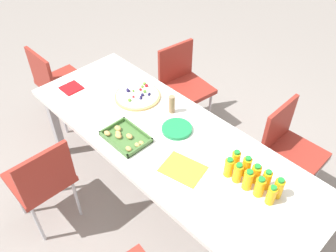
{
  "coord_description": "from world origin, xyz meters",
  "views": [
    {
      "loc": [
        -1.24,
        1.2,
        2.41
      ],
      "look_at": [
        0.07,
        -0.07,
        0.74
      ],
      "focal_mm": 37.53,
      "sensor_mm": 36.0,
      "label": 1
    }
  ],
  "objects_px": {
    "juice_bottle_6": "(260,187)",
    "juice_bottle_7": "(248,180)",
    "party_table": "(168,143)",
    "juice_bottle_2": "(256,173)",
    "juice_bottle_1": "(267,180)",
    "juice_bottle_5": "(271,195)",
    "cardboard_tube": "(172,104)",
    "paper_folder": "(183,169)",
    "chair_far_right": "(42,178)",
    "juice_bottle_3": "(246,166)",
    "juice_bottle_4": "(236,160)",
    "juice_bottle_8": "(238,173)",
    "chair_near_right": "(183,81)",
    "juice_bottle_0": "(278,188)",
    "juice_bottle_9": "(229,167)",
    "snack_tray": "(125,137)",
    "chair_near_left": "(288,146)",
    "plate_stack": "(177,129)",
    "chair_end": "(56,80)",
    "napkin_stack": "(71,88)",
    "fruit_pizza": "(138,96)"
  },
  "relations": [
    {
      "from": "juice_bottle_6",
      "to": "juice_bottle_7",
      "type": "distance_m",
      "value": 0.08
    },
    {
      "from": "party_table",
      "to": "juice_bottle_2",
      "type": "xyz_separation_m",
      "value": [
        -0.64,
        -0.12,
        0.12
      ]
    },
    {
      "from": "juice_bottle_1",
      "to": "juice_bottle_5",
      "type": "relative_size",
      "value": 1.02
    },
    {
      "from": "cardboard_tube",
      "to": "paper_folder",
      "type": "distance_m",
      "value": 0.57
    },
    {
      "from": "juice_bottle_6",
      "to": "cardboard_tube",
      "type": "distance_m",
      "value": 0.9
    },
    {
      "from": "juice_bottle_5",
      "to": "juice_bottle_7",
      "type": "bearing_deg",
      "value": 2.89
    },
    {
      "from": "chair_far_right",
      "to": "juice_bottle_6",
      "type": "bearing_deg",
      "value": -55.09
    },
    {
      "from": "juice_bottle_3",
      "to": "juice_bottle_4",
      "type": "xyz_separation_m",
      "value": [
        0.08,
        -0.0,
        -0.01
      ]
    },
    {
      "from": "juice_bottle_8",
      "to": "party_table",
      "type": "bearing_deg",
      "value": 4.17
    },
    {
      "from": "juice_bottle_4",
      "to": "cardboard_tube",
      "type": "xyz_separation_m",
      "value": [
        0.66,
        -0.09,
        0.01
      ]
    },
    {
      "from": "juice_bottle_1",
      "to": "chair_near_right",
      "type": "bearing_deg",
      "value": -26.75
    },
    {
      "from": "paper_folder",
      "to": "juice_bottle_6",
      "type": "bearing_deg",
      "value": -157.61
    },
    {
      "from": "juice_bottle_1",
      "to": "juice_bottle_7",
      "type": "distance_m",
      "value": 0.11
    },
    {
      "from": "party_table",
      "to": "juice_bottle_0",
      "type": "distance_m",
      "value": 0.81
    },
    {
      "from": "chair_far_right",
      "to": "juice_bottle_9",
      "type": "bearing_deg",
      "value": -49.94
    },
    {
      "from": "juice_bottle_8",
      "to": "juice_bottle_1",
      "type": "bearing_deg",
      "value": -152.5
    },
    {
      "from": "chair_near_right",
      "to": "chair_far_right",
      "type": "xyz_separation_m",
      "value": [
        -0.13,
        1.53,
        0.0
      ]
    },
    {
      "from": "cardboard_tube",
      "to": "juice_bottle_1",
      "type": "bearing_deg",
      "value": 174.15
    },
    {
      "from": "chair_near_right",
      "to": "snack_tray",
      "type": "relative_size",
      "value": 2.66
    },
    {
      "from": "juice_bottle_1",
      "to": "juice_bottle_3",
      "type": "relative_size",
      "value": 0.97
    },
    {
      "from": "juice_bottle_4",
      "to": "juice_bottle_9",
      "type": "height_order",
      "value": "juice_bottle_9"
    },
    {
      "from": "juice_bottle_1",
      "to": "paper_folder",
      "type": "relative_size",
      "value": 0.56
    },
    {
      "from": "chair_near_right",
      "to": "juice_bottle_9",
      "type": "distance_m",
      "value": 1.36
    },
    {
      "from": "chair_near_left",
      "to": "juice_bottle_1",
      "type": "height_order",
      "value": "juice_bottle_1"
    },
    {
      "from": "juice_bottle_0",
      "to": "juice_bottle_7",
      "type": "distance_m",
      "value": 0.18
    },
    {
      "from": "paper_folder",
      "to": "juice_bottle_9",
      "type": "bearing_deg",
      "value": -142.58
    },
    {
      "from": "chair_near_left",
      "to": "plate_stack",
      "type": "bearing_deg",
      "value": -41.21
    },
    {
      "from": "juice_bottle_7",
      "to": "snack_tray",
      "type": "relative_size",
      "value": 0.47
    },
    {
      "from": "chair_far_right",
      "to": "juice_bottle_3",
      "type": "distance_m",
      "value": 1.39
    },
    {
      "from": "juice_bottle_7",
      "to": "plate_stack",
      "type": "height_order",
      "value": "juice_bottle_7"
    },
    {
      "from": "juice_bottle_6",
      "to": "chair_far_right",
      "type": "bearing_deg",
      "value": 34.0
    },
    {
      "from": "chair_far_right",
      "to": "juice_bottle_7",
      "type": "height_order",
      "value": "juice_bottle_7"
    },
    {
      "from": "chair_end",
      "to": "chair_far_right",
      "type": "relative_size",
      "value": 1.0
    },
    {
      "from": "juice_bottle_9",
      "to": "chair_near_left",
      "type": "bearing_deg",
      "value": -94.0
    },
    {
      "from": "juice_bottle_9",
      "to": "chair_end",
      "type": "bearing_deg",
      "value": 3.04
    },
    {
      "from": "chair_end",
      "to": "juice_bottle_1",
      "type": "height_order",
      "value": "juice_bottle_1"
    },
    {
      "from": "juice_bottle_1",
      "to": "napkin_stack",
      "type": "relative_size",
      "value": 0.96
    },
    {
      "from": "juice_bottle_7",
      "to": "cardboard_tube",
      "type": "height_order",
      "value": "juice_bottle_7"
    },
    {
      "from": "juice_bottle_9",
      "to": "napkin_stack",
      "type": "xyz_separation_m",
      "value": [
        1.44,
        0.2,
        -0.06
      ]
    },
    {
      "from": "chair_near_left",
      "to": "fruit_pizza",
      "type": "bearing_deg",
      "value": -60.82
    },
    {
      "from": "snack_tray",
      "to": "juice_bottle_8",
      "type": "bearing_deg",
      "value": -160.86
    },
    {
      "from": "party_table",
      "to": "chair_far_right",
      "type": "bearing_deg",
      "value": 57.71
    },
    {
      "from": "juice_bottle_6",
      "to": "cardboard_tube",
      "type": "xyz_separation_m",
      "value": [
        0.89,
        -0.16,
        0.01
      ]
    },
    {
      "from": "juice_bottle_2",
      "to": "snack_tray",
      "type": "relative_size",
      "value": 0.43
    },
    {
      "from": "chair_end",
      "to": "juice_bottle_2",
      "type": "bearing_deg",
      "value": 4.97
    },
    {
      "from": "snack_tray",
      "to": "juice_bottle_0",
      "type": "bearing_deg",
      "value": -161.23
    },
    {
      "from": "chair_near_right",
      "to": "cardboard_tube",
      "type": "height_order",
      "value": "cardboard_tube"
    },
    {
      "from": "juice_bottle_4",
      "to": "juice_bottle_9",
      "type": "distance_m",
      "value": 0.08
    },
    {
      "from": "juice_bottle_2",
      "to": "cardboard_tube",
      "type": "bearing_deg",
      "value": -6.44
    },
    {
      "from": "chair_near_right",
      "to": "juice_bottle_3",
      "type": "bearing_deg",
      "value": 67.97
    }
  ]
}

